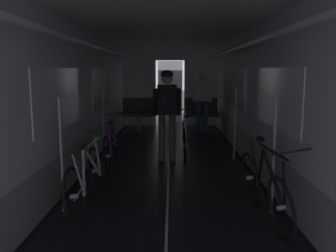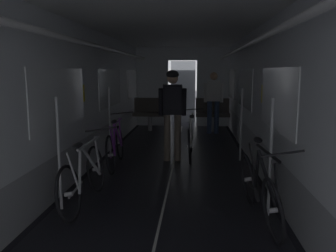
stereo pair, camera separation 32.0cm
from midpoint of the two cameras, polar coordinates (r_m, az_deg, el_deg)
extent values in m
cube|color=black|center=(5.71, -12.57, -8.64)|extent=(0.08, 11.50, 0.01)
cube|color=black|center=(5.60, 16.63, -9.14)|extent=(0.08, 11.50, 0.01)
cube|color=beige|center=(5.48, 1.88, -9.19)|extent=(0.03, 11.27, 0.00)
cube|color=#9EA0A5|center=(5.66, -13.65, -5.72)|extent=(0.12, 11.50, 0.60)
cube|color=silver|center=(5.48, -14.12, 6.77)|extent=(0.12, 11.50, 1.85)
cube|color=white|center=(4.93, -15.42, 4.47)|extent=(0.02, 1.90, 0.80)
cube|color=white|center=(7.69, -8.20, 6.17)|extent=(0.02, 1.90, 0.80)
cube|color=white|center=(10.52, -4.81, 6.93)|extent=(0.02, 1.90, 0.80)
cube|color=yellow|center=(5.84, -12.26, 5.23)|extent=(0.01, 0.20, 0.28)
cylinder|color=white|center=(5.40, -10.84, 12.96)|extent=(0.07, 11.04, 0.07)
cylinder|color=#B7BABF|center=(4.43, -15.43, -4.51)|extent=(0.04, 0.04, 1.40)
cylinder|color=#B7BABF|center=(6.89, -8.18, 0.43)|extent=(0.04, 0.04, 1.40)
cube|color=#9EA0A5|center=(5.54, 17.78, -6.20)|extent=(0.12, 11.50, 0.60)
cube|color=silver|center=(5.37, 18.40, 6.55)|extent=(0.12, 11.50, 1.85)
cube|color=white|center=(4.80, 19.20, 4.19)|extent=(0.02, 1.90, 0.80)
cube|color=white|center=(7.61, 13.68, 5.98)|extent=(0.02, 1.90, 0.80)
cube|color=white|center=(10.46, 11.14, 6.78)|extent=(0.02, 1.90, 0.80)
cube|color=yellow|center=(5.73, 16.77, 4.99)|extent=(0.01, 0.20, 0.28)
cylinder|color=white|center=(5.31, 15.06, 12.89)|extent=(0.07, 11.04, 0.07)
cylinder|color=#B7BABF|center=(4.31, 18.45, -5.03)|extent=(0.04, 0.04, 1.40)
cylinder|color=#B7BABF|center=(6.81, 13.17, 0.19)|extent=(0.04, 0.04, 1.40)
cube|color=silver|center=(11.09, -1.74, 6.41)|extent=(1.00, 0.12, 2.45)
cube|color=silver|center=(11.05, 8.16, 6.31)|extent=(1.00, 0.12, 2.45)
cube|color=silver|center=(11.03, 3.25, 11.71)|extent=(0.90, 0.12, 0.40)
cube|color=#4C4F54|center=(11.74, 3.26, 5.56)|extent=(0.81, 0.04, 2.05)
cube|color=white|center=(5.27, 2.02, 17.70)|extent=(3.14, 11.62, 0.12)
cylinder|color=gray|center=(10.12, -2.06, 0.46)|extent=(0.12, 0.12, 0.44)
cube|color=#47423D|center=(10.09, -2.07, 1.97)|extent=(0.96, 0.44, 0.10)
cube|color=#47423D|center=(10.25, -1.96, 3.49)|extent=(0.96, 0.08, 0.40)
torus|color=gray|center=(10.32, -4.33, 4.62)|extent=(0.14, 0.14, 0.02)
cylinder|color=gray|center=(10.09, 8.15, 0.34)|extent=(0.12, 0.12, 0.44)
cube|color=#47423D|center=(10.05, 8.19, 1.86)|extent=(0.96, 0.44, 0.10)
cube|color=#47423D|center=(10.21, 8.15, 3.38)|extent=(0.96, 0.08, 0.40)
torus|color=gray|center=(10.21, 5.74, 4.55)|extent=(0.14, 0.14, 0.02)
torus|color=black|center=(5.84, -7.85, -4.75)|extent=(0.14, 0.68, 0.67)
cylinder|color=#B2B2B7|center=(5.84, -7.85, -4.75)|extent=(0.10, 0.06, 0.06)
torus|color=black|center=(6.83, -6.61, -2.74)|extent=(0.14, 0.68, 0.67)
cylinder|color=#B2B2B7|center=(6.83, -6.61, -2.74)|extent=(0.10, 0.06, 0.06)
cylinder|color=purple|center=(6.48, -6.80, -1.40)|extent=(0.06, 0.54, 0.56)
cylinder|color=purple|center=(6.08, -7.29, -2.09)|extent=(0.11, 0.34, 0.55)
cylinder|color=purple|center=(6.28, -6.79, 0.71)|extent=(0.09, 0.82, 0.04)
cylinder|color=purple|center=(5.85, -7.57, -2.29)|extent=(0.06, 0.17, 0.49)
cylinder|color=purple|center=(6.06, -7.56, -4.45)|extent=(0.06, 0.45, 0.07)
cylinder|color=purple|center=(6.75, -6.48, -0.78)|extent=(0.08, 0.09, 0.49)
cylinder|color=black|center=(6.29, -7.28, -4.18)|extent=(0.04, 0.17, 0.17)
ellipsoid|color=black|center=(5.85, -7.27, 0.69)|extent=(0.11, 0.25, 0.07)
cylinder|color=black|center=(6.72, -6.22, 2.11)|extent=(0.44, 0.05, 0.07)
torus|color=black|center=(4.12, -13.75, -10.80)|extent=(0.15, 0.67, 0.67)
cylinder|color=#B2B2B7|center=(4.12, -13.75, -10.80)|extent=(0.10, 0.05, 0.06)
torus|color=black|center=(5.05, -9.93, -7.01)|extent=(0.15, 0.67, 0.67)
cylinder|color=#B2B2B7|center=(5.05, -9.93, -7.01)|extent=(0.10, 0.05, 0.06)
cylinder|color=#ADAFB5|center=(4.69, -10.63, -5.50)|extent=(0.13, 0.54, 0.56)
cylinder|color=#ADAFB5|center=(4.31, -12.14, -6.83)|extent=(0.11, 0.34, 0.55)
cylinder|color=#ADAFB5|center=(4.48, -10.78, -2.76)|extent=(0.06, 0.82, 0.04)
cylinder|color=#ADAFB5|center=(4.10, -13.07, -7.36)|extent=(0.10, 0.16, 0.49)
cylinder|color=#ADAFB5|center=(4.33, -12.79, -10.11)|extent=(0.03, 0.45, 0.07)
cylinder|color=#ADAFB5|center=(4.95, -9.68, -4.45)|extent=(0.10, 0.09, 0.49)
cylinder|color=black|center=(4.54, -11.92, -9.47)|extent=(0.04, 0.17, 0.17)
ellipsoid|color=black|center=(4.06, -12.38, -3.15)|extent=(0.10, 0.24, 0.07)
cylinder|color=black|center=(4.89, -9.14, -0.55)|extent=(0.44, 0.03, 0.09)
torus|color=black|center=(4.68, 14.88, -8.43)|extent=(0.19, 0.68, 0.67)
cylinder|color=#B2B2B7|center=(4.68, 14.88, -8.43)|extent=(0.10, 0.06, 0.06)
torus|color=black|center=(3.77, 19.16, -12.94)|extent=(0.19, 0.68, 0.67)
cylinder|color=#B2B2B7|center=(3.77, 19.16, -12.94)|extent=(0.10, 0.06, 0.06)
cylinder|color=black|center=(3.99, 18.18, -8.36)|extent=(0.16, 0.53, 0.56)
cylinder|color=black|center=(4.36, 16.42, -6.80)|extent=(0.08, 0.35, 0.55)
cylinder|color=black|center=(4.07, 18.13, -4.17)|extent=(0.11, 0.82, 0.04)
cylinder|color=black|center=(4.56, 15.64, -5.78)|extent=(0.10, 0.16, 0.49)
cylinder|color=black|center=(4.48, 15.61, -9.54)|extent=(0.06, 0.45, 0.07)
cylinder|color=black|center=(3.73, 19.68, -9.29)|extent=(0.09, 0.10, 0.49)
cylinder|color=black|center=(4.29, 16.42, -10.76)|extent=(0.05, 0.17, 0.17)
ellipsoid|color=black|center=(4.46, 16.49, -2.20)|extent=(0.12, 0.25, 0.07)
cylinder|color=black|center=(3.64, 20.76, -4.25)|extent=(0.44, 0.06, 0.08)
cylinder|color=brown|center=(6.69, 1.24, -1.91)|extent=(0.13, 0.13, 0.90)
cylinder|color=brown|center=(6.70, 2.95, -1.90)|extent=(0.13, 0.13, 0.90)
cube|color=black|center=(6.59, 2.14, 4.34)|extent=(0.38, 0.25, 0.56)
cylinder|color=black|center=(6.61, 0.22, 3.92)|extent=(0.11, 0.20, 0.53)
cylinder|color=black|center=(6.63, 4.03, 3.91)|extent=(0.11, 0.20, 0.53)
sphere|color=tan|center=(6.57, 2.16, 7.81)|extent=(0.21, 0.21, 0.21)
ellipsoid|color=black|center=(6.57, 2.16, 8.42)|extent=(0.26, 0.30, 0.16)
cube|color=black|center=(6.42, 2.21, 4.57)|extent=(0.29, 0.18, 0.40)
torus|color=black|center=(6.45, 4.98, -3.38)|extent=(0.08, 0.67, 0.67)
cylinder|color=#B2B2B7|center=(6.45, 4.98, -3.38)|extent=(0.09, 0.05, 0.06)
torus|color=black|center=(7.45, 4.97, -1.72)|extent=(0.08, 0.67, 0.67)
cylinder|color=#B2B2B7|center=(7.45, 4.97, -1.72)|extent=(0.09, 0.05, 0.06)
cylinder|color=silver|center=(7.11, 5.10, -0.45)|extent=(0.08, 0.54, 0.56)
cylinder|color=silver|center=(6.70, 5.11, -1.01)|extent=(0.07, 0.34, 0.55)
cylinder|color=silver|center=(6.92, 5.26, 1.51)|extent=(0.04, 0.82, 0.04)
cylinder|color=silver|center=(6.48, 5.14, -1.16)|extent=(0.05, 0.16, 0.49)
cylinder|color=silver|center=(6.68, 4.97, -3.16)|extent=(0.03, 0.45, 0.07)
cylinder|color=silver|center=(7.38, 5.10, 0.08)|extent=(0.06, 0.09, 0.49)
cylinder|color=black|center=(6.90, 4.95, -2.96)|extent=(0.02, 0.17, 0.17)
ellipsoid|color=black|center=(6.48, 5.33, 1.55)|extent=(0.10, 0.24, 0.07)
cylinder|color=black|center=(7.36, 5.30, 2.73)|extent=(0.44, 0.03, 0.05)
cylinder|color=#384C75|center=(9.77, 8.88, 1.41)|extent=(0.13, 0.13, 0.90)
cylinder|color=#384C75|center=(9.75, 7.71, 1.42)|extent=(0.13, 0.13, 0.90)
cube|color=silver|center=(9.69, 8.39, 5.70)|extent=(0.36, 0.22, 0.56)
cylinder|color=silver|center=(9.69, 9.70, 5.37)|extent=(0.09, 0.20, 0.53)
cylinder|color=silver|center=(9.66, 7.09, 5.42)|extent=(0.09, 0.20, 0.53)
sphere|color=tan|center=(9.68, 8.45, 8.06)|extent=(0.21, 0.21, 0.21)
camera|label=1|loc=(0.16, -88.18, 0.28)|focal=37.31mm
camera|label=2|loc=(0.16, 91.82, -0.28)|focal=37.31mm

